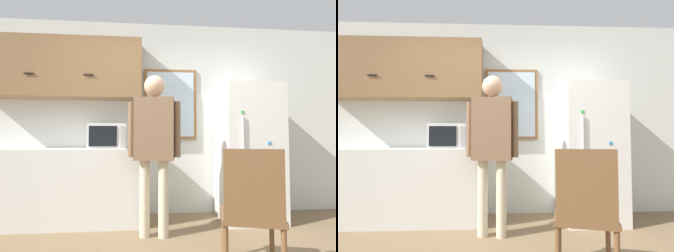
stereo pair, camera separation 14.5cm
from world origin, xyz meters
The scene contains 8 objects.
back_wall centered at (0.00, 1.92, 1.35)m, with size 6.00×0.06×2.70m.
counter centered at (-1.17, 1.57, 0.46)m, with size 2.06×0.64×0.92m.
upper_cabinets centered at (-1.17, 1.71, 1.97)m, with size 2.06×0.37×0.79m.
microwave centered at (-0.56, 1.55, 1.08)m, with size 0.46×0.43×0.31m.
person centered at (0.00, 1.03, 1.06)m, with size 0.57×0.28×1.74m.
refrigerator centered at (1.25, 1.52, 0.87)m, with size 0.74×0.74×1.74m.
chair centered at (0.70, 0.12, 0.53)m, with size 0.56×0.56×0.97m.
window centered at (0.26, 1.87, 1.54)m, with size 0.75×0.05×1.00m.
Camera 1 is at (-0.13, -1.82, 1.04)m, focal length 28.00 mm.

